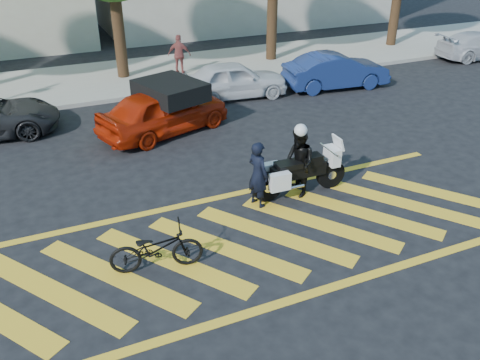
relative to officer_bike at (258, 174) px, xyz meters
name	(u,v)px	position (x,y,z in m)	size (l,w,h in m)	color
ground	(252,241)	(-0.72, -1.26, -0.78)	(90.00, 90.00, 0.00)	black
sidewalk	(124,78)	(-0.72, 10.74, -0.70)	(60.00, 5.00, 0.15)	#9E998E
crosswalk	(250,241)	(-0.76, -1.26, -0.78)	(12.33, 4.00, 0.01)	yellow
officer_bike	(258,174)	(0.00, 0.00, 0.00)	(0.57, 0.37, 1.56)	black
bicycle	(156,248)	(-2.73, -1.35, -0.32)	(0.61, 1.74, 0.91)	black
police_motorcycle	(299,172)	(1.09, 0.06, -0.21)	(2.39, 0.77, 1.06)	black
officer_moto	(299,163)	(1.07, 0.06, 0.04)	(0.80, 0.62, 1.65)	black
red_convertible	(164,111)	(-0.73, 4.95, -0.09)	(1.63, 4.06, 1.38)	#AC2007
parked_mid_right	(234,80)	(2.46, 7.09, -0.14)	(1.52, 3.77, 1.28)	silver
parked_right	(336,71)	(6.35, 6.54, -0.13)	(1.37, 3.93, 1.29)	navy
parked_far_right	(480,46)	(14.58, 7.51, -0.20)	(1.63, 4.00, 1.16)	#B9BBC1
pedestrian_right	(179,55)	(1.43, 10.15, 0.14)	(0.90, 0.37, 1.53)	#984945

